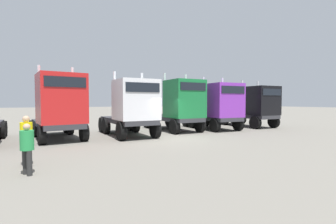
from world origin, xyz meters
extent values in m
plane|color=slate|center=(0.00, 0.00, 0.00)|extent=(200.00, 200.00, 0.00)
cylinder|color=black|center=(-9.08, 5.07, 0.51)|extent=(0.37, 1.03, 1.03)
cylinder|color=black|center=(-9.06, 6.17, 0.51)|extent=(0.37, 1.03, 1.03)
cube|color=#333338|center=(-6.13, 3.64, 0.91)|extent=(2.62, 6.00, 0.30)
cube|color=red|center=(-6.01, 1.97, 2.46)|extent=(2.58, 2.67, 2.78)
cube|color=black|center=(-5.91, 0.70, 3.32)|extent=(2.10, 0.19, 0.55)
cylinder|color=silver|center=(-5.16, 3.44, 2.76)|extent=(0.19, 0.19, 3.38)
cylinder|color=silver|center=(-7.06, 3.30, 2.76)|extent=(0.19, 0.19, 3.38)
cylinder|color=#333338|center=(-6.22, 4.92, 1.12)|extent=(1.18, 1.18, 0.12)
cylinder|color=black|center=(-4.87, 1.50, 0.51)|extent=(0.42, 1.04, 1.01)
cylinder|color=black|center=(-7.06, 1.34, 0.51)|extent=(0.42, 1.04, 1.01)
cylinder|color=black|center=(-5.13, 5.04, 0.51)|extent=(0.42, 1.04, 1.01)
cylinder|color=black|center=(-7.32, 4.88, 0.51)|extent=(0.42, 1.04, 1.01)
cylinder|color=black|center=(-5.21, 6.14, 0.51)|extent=(0.42, 1.04, 1.01)
cylinder|color=black|center=(-7.40, 5.98, 0.51)|extent=(0.42, 1.04, 1.01)
cube|color=#333338|center=(-1.78, 2.82, 1.02)|extent=(2.33, 5.82, 0.30)
cube|color=white|center=(-1.82, 1.11, 2.40)|extent=(2.45, 2.41, 2.46)
cube|color=black|center=(-1.85, -0.09, 3.11)|extent=(2.10, 0.09, 0.55)
cylinder|color=silver|center=(-0.84, 2.42, 2.70)|extent=(0.18, 0.18, 3.06)
cylinder|color=silver|center=(-2.74, 2.46, 2.70)|extent=(0.18, 0.18, 3.06)
cylinder|color=#333338|center=(-1.75, 4.09, 1.23)|extent=(1.13, 1.13, 0.12)
cylinder|color=black|center=(-0.74, 0.60, 0.56)|extent=(0.38, 1.13, 1.12)
cylinder|color=black|center=(-2.93, 0.66, 0.56)|extent=(0.38, 1.13, 1.12)
cylinder|color=black|center=(-0.65, 4.08, 0.56)|extent=(0.38, 1.13, 1.12)
cylinder|color=black|center=(-2.85, 4.13, 0.56)|extent=(0.38, 1.13, 1.12)
cylinder|color=black|center=(-0.63, 5.18, 0.56)|extent=(0.38, 1.13, 1.12)
cylinder|color=black|center=(-2.83, 5.23, 0.56)|extent=(0.38, 1.13, 1.12)
cube|color=#333338|center=(2.43, 3.91, 0.96)|extent=(2.27, 5.95, 0.30)
cube|color=#197238|center=(2.41, 2.11, 2.49)|extent=(2.43, 2.35, 2.75)
cube|color=black|center=(2.39, 0.93, 3.34)|extent=(2.10, 0.07, 0.55)
cylinder|color=silver|center=(3.37, 3.40, 2.79)|extent=(0.18, 0.18, 3.35)
cylinder|color=silver|center=(1.47, 3.43, 2.79)|extent=(0.18, 0.18, 3.35)
cylinder|color=#333338|center=(2.45, 5.21, 1.17)|extent=(1.11, 1.11, 0.12)
cylinder|color=black|center=(3.50, 1.63, 0.53)|extent=(0.36, 1.07, 1.06)
cylinder|color=black|center=(1.30, 1.66, 0.53)|extent=(0.36, 1.07, 1.06)
cylinder|color=black|center=(3.55, 5.26, 0.53)|extent=(0.36, 1.07, 1.06)
cylinder|color=black|center=(1.35, 5.28, 0.53)|extent=(0.36, 1.07, 1.06)
cylinder|color=black|center=(3.56, 6.36, 0.53)|extent=(0.36, 1.07, 1.06)
cylinder|color=black|center=(1.36, 6.38, 0.53)|extent=(0.36, 1.07, 1.06)
cube|color=#333338|center=(5.82, 3.21, 0.93)|extent=(2.65, 5.81, 0.30)
cube|color=purple|center=(5.68, 1.60, 2.39)|extent=(2.59, 2.60, 2.61)
cube|color=black|center=(5.59, 0.37, 3.16)|extent=(2.10, 0.21, 0.55)
cylinder|color=silver|center=(6.74, 2.88, 2.69)|extent=(0.19, 0.19, 3.21)
cylinder|color=silver|center=(4.85, 3.03, 2.69)|extent=(0.19, 0.19, 3.21)
cylinder|color=#333338|center=(5.92, 4.45, 1.14)|extent=(1.19, 1.19, 0.12)
cylinder|color=black|center=(6.74, 1.00, 0.52)|extent=(0.43, 1.06, 1.03)
cylinder|color=black|center=(4.55, 1.18, 0.52)|extent=(0.43, 1.06, 1.03)
cylinder|color=black|center=(7.01, 4.35, 0.52)|extent=(0.43, 1.06, 1.03)
cylinder|color=black|center=(4.82, 4.52, 0.52)|extent=(0.43, 1.06, 1.03)
cylinder|color=black|center=(7.10, 5.44, 0.52)|extent=(0.43, 1.06, 1.03)
cylinder|color=black|center=(4.91, 5.62, 0.52)|extent=(0.43, 1.06, 1.03)
cube|color=#333338|center=(10.12, 3.61, 0.97)|extent=(2.49, 6.38, 0.30)
cube|color=black|center=(10.03, 1.61, 2.36)|extent=(2.50, 2.40, 2.48)
cube|color=black|center=(9.97, 0.45, 3.08)|extent=(2.10, 0.14, 0.55)
cylinder|color=silver|center=(11.03, 2.87, 2.66)|extent=(0.19, 0.19, 3.08)
cylinder|color=silver|center=(9.14, 2.95, 2.66)|extent=(0.19, 0.19, 3.08)
cylinder|color=#333338|center=(10.18, 4.99, 1.18)|extent=(1.15, 1.15, 0.12)
cylinder|color=black|center=(11.11, 1.12, 0.54)|extent=(0.40, 1.09, 1.07)
cylinder|color=black|center=(8.91, 1.22, 0.54)|extent=(0.40, 1.09, 1.07)
cylinder|color=black|center=(11.29, 5.10, 0.54)|extent=(0.40, 1.09, 1.07)
cylinder|color=black|center=(9.09, 5.20, 0.54)|extent=(0.40, 1.09, 1.07)
cylinder|color=black|center=(11.34, 6.20, 0.54)|extent=(0.40, 1.09, 1.07)
cylinder|color=black|center=(9.14, 6.30, 0.54)|extent=(0.40, 1.09, 1.07)
cylinder|color=#242424|center=(-7.83, -3.14, 0.43)|extent=(0.22, 0.22, 0.87)
cylinder|color=#242424|center=(-7.69, -3.38, 0.43)|extent=(0.22, 0.22, 0.87)
cylinder|color=yellow|center=(-7.76, -3.26, 1.21)|extent=(0.55, 0.55, 0.69)
sphere|color=tan|center=(-7.76, -3.26, 1.67)|extent=(0.23, 0.23, 0.23)
cylinder|color=#2A2A2A|center=(-7.80, -4.42, 0.39)|extent=(0.21, 0.21, 0.78)
cylinder|color=#2A2A2A|center=(-7.69, -4.68, 0.39)|extent=(0.21, 0.21, 0.78)
cylinder|color=green|center=(-7.75, -4.55, 1.09)|extent=(0.52, 0.52, 0.62)
sphere|color=tan|center=(-7.75, -4.55, 1.50)|extent=(0.21, 0.21, 0.21)
camera|label=1|loc=(-7.74, -13.45, 2.28)|focal=26.91mm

